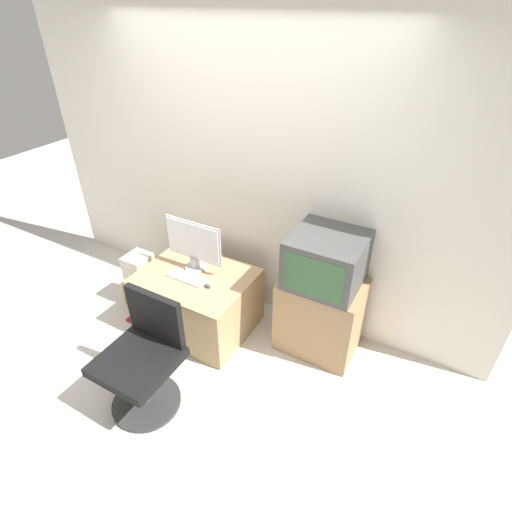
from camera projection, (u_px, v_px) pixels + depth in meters
ground_plane at (164, 388)px, 3.12m from camera, size 12.00×12.00×0.00m
wall_back at (247, 175)px, 3.36m from camera, size 4.40×0.05×2.60m
desk at (198, 300)px, 3.57m from camera, size 0.95×0.75×0.56m
side_stand at (320, 315)px, 3.32m from camera, size 0.65×0.47×0.68m
main_monitor at (194, 245)px, 3.38m from camera, size 0.55×0.19×0.46m
keyboard at (187, 277)px, 3.38m from camera, size 0.36×0.14×0.01m
mouse at (208, 286)px, 3.27m from camera, size 0.06×0.03×0.03m
crt_tv at (326, 260)px, 3.03m from camera, size 0.55×0.53×0.41m
office_chair at (144, 360)px, 2.82m from camera, size 0.51×0.51×0.89m
cardboard_box_lower at (143, 291)px, 3.93m from camera, size 0.29×0.26×0.26m
cardboard_box_upper at (139, 268)px, 3.78m from camera, size 0.22×0.23×0.28m
book at (140, 319)px, 3.76m from camera, size 0.21×0.15×0.02m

